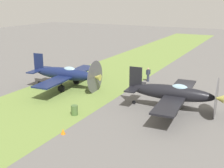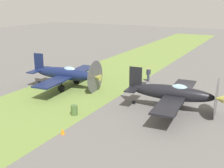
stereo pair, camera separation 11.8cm
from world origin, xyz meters
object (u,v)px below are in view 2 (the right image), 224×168
object	(u,v)px
airplane_lead	(173,93)
runway_marker_cone	(63,131)
ground_crew_chief	(148,74)
fuel_drum	(74,110)
airplane_wingman	(66,74)

from	to	relation	value
airplane_lead	runway_marker_cone	size ratio (longest dim) A/B	24.97
ground_crew_chief	fuel_drum	distance (m)	13.57
runway_marker_cone	airplane_wingman	bearing A→B (deg)	-144.96
airplane_wingman	runway_marker_cone	world-z (taller)	airplane_wingman
fuel_drum	airplane_lead	bearing A→B (deg)	125.84
airplane_lead	ground_crew_chief	world-z (taller)	airplane_lead
ground_crew_chief	airplane_wingman	bearing A→B (deg)	-8.93
ground_crew_chief	fuel_drum	world-z (taller)	ground_crew_chief
airplane_lead	runway_marker_cone	xyz separation A→B (m)	(8.89, -5.91, -1.42)
airplane_wingman	ground_crew_chief	distance (m)	10.20
airplane_lead	ground_crew_chief	xyz separation A→B (m)	(-8.14, -5.55, -0.73)
airplane_wingman	ground_crew_chief	size ratio (longest dim) A/B	6.39
fuel_drum	runway_marker_cone	size ratio (longest dim) A/B	2.05
ground_crew_chief	runway_marker_cone	distance (m)	17.05
fuel_drum	runway_marker_cone	distance (m)	3.87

